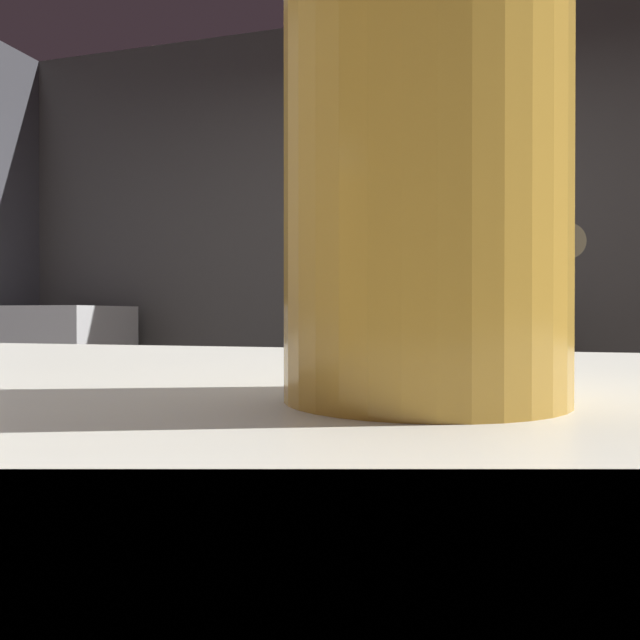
# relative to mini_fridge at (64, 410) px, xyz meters

# --- Properties ---
(wall_back) EXTENTS (5.20, 0.10, 2.70)m
(wall_back) POSITION_rel_mini_fridge_xyz_m (2.05, 0.45, 0.78)
(wall_back) COLOR #514E4C
(wall_back) RESTS_ON ground
(prep_counter) EXTENTS (2.10, 0.60, 0.89)m
(prep_counter) POSITION_rel_mini_fridge_xyz_m (2.40, -1.05, -0.13)
(prep_counter) COLOR #473E2B
(prep_counter) RESTS_ON ground
(back_shelf) EXTENTS (0.99, 0.36, 1.17)m
(back_shelf) POSITION_rel_mini_fridge_xyz_m (2.01, 0.17, 0.01)
(back_shelf) COLOR #363336
(back_shelf) RESTS_ON ground
(mini_fridge) EXTENTS (0.59, 0.58, 1.15)m
(mini_fridge) POSITION_rel_mini_fridge_xyz_m (0.00, 0.00, 0.00)
(mini_fridge) COLOR silver
(mini_fridge) RESTS_ON ground
(bartender) EXTENTS (0.49, 0.55, 1.69)m
(bartender) POSITION_rel_mini_fridge_xyz_m (2.33, -1.51, 0.40)
(bartender) COLOR #253537
(bartender) RESTS_ON ground
(mixing_bowl) EXTENTS (0.18, 0.18, 0.05)m
(mixing_bowl) POSITION_rel_mini_fridge_xyz_m (1.71, -1.15, 0.34)
(mixing_bowl) COLOR #C3552C
(mixing_bowl) RESTS_ON prep_counter
(chefs_knife) EXTENTS (0.24, 0.07, 0.01)m
(chefs_knife) POSITION_rel_mini_fridge_xyz_m (2.61, -1.10, 0.32)
(chefs_knife) COLOR silver
(chefs_knife) RESTS_ON prep_counter
(pint_glass_near) EXTENTS (0.08, 0.08, 0.15)m
(pint_glass_near) POSITION_rel_mini_fridge_xyz_m (2.34, -2.79, 0.58)
(pint_glass_near) COLOR gold
(pint_glass_near) RESTS_ON bar_counter
(bottle_olive_oil) EXTENTS (0.05, 0.05, 0.19)m
(bottle_olive_oil) POSITION_rel_mini_fridge_xyz_m (2.35, 0.14, 0.67)
(bottle_olive_oil) COLOR #D2D384
(bottle_olive_oil) RESTS_ON back_shelf
(bottle_soy) EXTENTS (0.06, 0.06, 0.23)m
(bottle_soy) POSITION_rel_mini_fridge_xyz_m (1.59, 0.09, 0.69)
(bottle_soy) COLOR #537C38
(bottle_soy) RESTS_ON back_shelf
(bottle_vinegar) EXTENTS (0.05, 0.05, 0.25)m
(bottle_vinegar) POSITION_rel_mini_fridge_xyz_m (2.05, 0.22, 0.70)
(bottle_vinegar) COLOR black
(bottle_vinegar) RESTS_ON back_shelf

